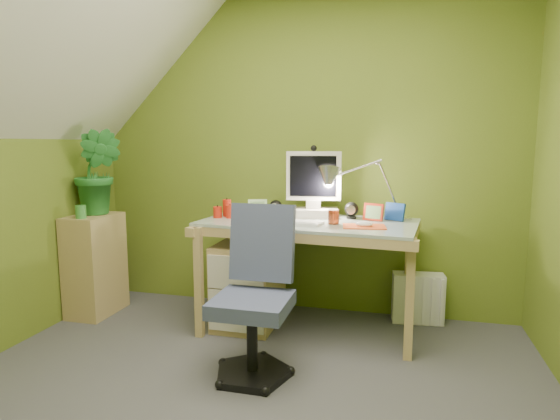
% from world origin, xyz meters
% --- Properties ---
extents(wall_back, '(3.20, 0.01, 2.40)m').
position_xyz_m(wall_back, '(0.00, 1.60, 1.20)').
color(wall_back, olive).
rests_on(wall_back, floor).
extents(slope_ceiling, '(1.10, 3.20, 1.10)m').
position_xyz_m(slope_ceiling, '(-1.00, 0.00, 1.85)').
color(slope_ceiling, white).
rests_on(slope_ceiling, wall_left).
extents(desk, '(1.47, 0.83, 0.76)m').
position_xyz_m(desk, '(0.15, 1.18, 0.38)').
color(desk, tan).
rests_on(desk, floor).
extents(monitor, '(0.43, 0.29, 0.54)m').
position_xyz_m(monitor, '(0.15, 1.36, 1.03)').
color(monitor, silver).
rests_on(monitor, desk).
extents(speaker_left, '(0.09, 0.09, 0.11)m').
position_xyz_m(speaker_left, '(-0.12, 1.34, 0.81)').
color(speaker_left, black).
rests_on(speaker_left, desk).
extents(speaker_right, '(0.10, 0.10, 0.11)m').
position_xyz_m(speaker_right, '(0.42, 1.34, 0.81)').
color(speaker_right, black).
rests_on(speaker_right, desk).
extents(keyboard, '(0.41, 0.20, 0.02)m').
position_xyz_m(keyboard, '(0.07, 1.04, 0.77)').
color(keyboard, white).
rests_on(keyboard, desk).
extents(mousepad, '(0.28, 0.22, 0.01)m').
position_xyz_m(mousepad, '(0.53, 1.04, 0.76)').
color(mousepad, '#E05523').
rests_on(mousepad, desk).
extents(mouse, '(0.11, 0.08, 0.04)m').
position_xyz_m(mouse, '(0.53, 1.04, 0.77)').
color(mouse, white).
rests_on(mouse, mousepad).
extents(amber_tumbler, '(0.08, 0.08, 0.09)m').
position_xyz_m(amber_tumbler, '(0.33, 1.10, 0.80)').
color(amber_tumbler, maroon).
rests_on(amber_tumbler, desk).
extents(candle_cluster, '(0.18, 0.16, 0.12)m').
position_xyz_m(candle_cluster, '(-0.45, 1.19, 0.82)').
color(candle_cluster, red).
rests_on(candle_cluster, desk).
extents(photo_frame_red, '(0.13, 0.06, 0.12)m').
position_xyz_m(photo_frame_red, '(0.57, 1.30, 0.81)').
color(photo_frame_red, red).
rests_on(photo_frame_red, desk).
extents(photo_frame_blue, '(0.13, 0.08, 0.12)m').
position_xyz_m(photo_frame_blue, '(0.71, 1.34, 0.82)').
color(photo_frame_blue, '#153D95').
rests_on(photo_frame_blue, desk).
extents(photo_frame_green, '(0.13, 0.06, 0.12)m').
position_xyz_m(photo_frame_green, '(-0.25, 1.32, 0.81)').
color(photo_frame_green, '#ACD794').
rests_on(photo_frame_green, desk).
extents(desk_lamp, '(0.57, 0.28, 0.59)m').
position_xyz_m(desk_lamp, '(0.60, 1.36, 1.05)').
color(desk_lamp, silver).
rests_on(desk_lamp, desk).
extents(side_ledge, '(0.28, 0.43, 0.75)m').
position_xyz_m(side_ledge, '(-1.45, 1.08, 0.37)').
color(side_ledge, tan).
rests_on(side_ledge, floor).
extents(potted_plant, '(0.38, 0.32, 0.63)m').
position_xyz_m(potted_plant, '(-1.42, 1.13, 1.06)').
color(potted_plant, '#256F2A').
rests_on(potted_plant, side_ledge).
extents(green_cup, '(0.08, 0.08, 0.09)m').
position_xyz_m(green_cup, '(-1.43, 0.93, 0.79)').
color(green_cup, '#3C8A39').
rests_on(green_cup, side_ledge).
extents(task_chair, '(0.46, 0.46, 0.83)m').
position_xyz_m(task_chair, '(-0.01, 0.44, 0.42)').
color(task_chair, '#40486A').
rests_on(task_chair, floor).
extents(radiator, '(0.37, 0.18, 0.35)m').
position_xyz_m(radiator, '(0.89, 1.50, 0.18)').
color(radiator, white).
rests_on(radiator, floor).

